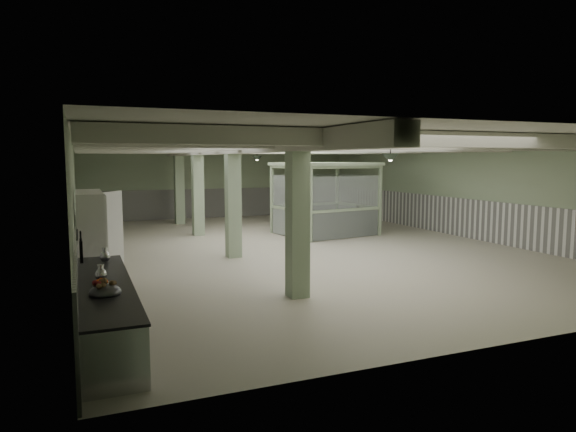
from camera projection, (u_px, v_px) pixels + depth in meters
name	position (u px, v px, depth m)	size (l,w,h in m)	color
floor	(295.00, 247.00, 17.78)	(20.00, 20.00, 0.00)	beige
ceiling	(295.00, 142.00, 17.38)	(14.00, 20.00, 0.02)	silver
wall_back	(220.00, 183.00, 26.78)	(14.00, 0.02, 3.60)	#9CB28E
wall_front	(535.00, 234.00, 8.38)	(14.00, 0.02, 3.60)	#9CB28E
wall_left	(75.00, 201.00, 14.94)	(0.02, 20.00, 3.60)	#9CB28E
wall_right	(458.00, 190.00, 20.22)	(0.02, 20.00, 3.60)	#9CB28E
wainscot_left	(77.00, 237.00, 15.07)	(0.05, 19.90, 1.50)	white
wainscot_right	(457.00, 217.00, 20.32)	(0.05, 19.90, 1.50)	white
wainscot_back	(221.00, 203.00, 26.87)	(13.90, 0.05, 1.50)	white
girder	(224.00, 148.00, 16.47)	(0.45, 19.90, 0.40)	silver
beam_a	(439.00, 139.00, 10.50)	(13.90, 0.35, 0.32)	silver
beam_b	(374.00, 143.00, 12.80)	(13.90, 0.35, 0.32)	silver
beam_c	(329.00, 145.00, 15.10)	(13.90, 0.35, 0.32)	silver
beam_d	(295.00, 147.00, 17.40)	(13.90, 0.35, 0.32)	silver
beam_e	(270.00, 149.00, 19.70)	(13.90, 0.35, 0.32)	silver
beam_f	(250.00, 150.00, 22.00)	(13.90, 0.35, 0.32)	silver
beam_g	(233.00, 151.00, 24.30)	(13.90, 0.35, 0.32)	silver
column_a	(298.00, 215.00, 11.12)	(0.42, 0.42, 3.60)	#A2BB96
column_b	(233.00, 199.00, 15.72)	(0.42, 0.42, 3.60)	#A2BB96
column_c	(198.00, 190.00, 20.32)	(0.42, 0.42, 3.60)	#A2BB96
column_d	(179.00, 185.00, 24.00)	(0.42, 0.42, 3.60)	#A2BB96
hook_rail	(77.00, 234.00, 7.97)	(0.02, 0.02, 1.20)	black
pendant_front	(390.00, 158.00, 13.03)	(0.44, 0.44, 0.22)	#304032
pendant_mid	(303.00, 158.00, 18.09)	(0.44, 0.44, 0.22)	#304032
pendant_back	(257.00, 159.00, 22.69)	(0.44, 0.44, 0.22)	#304032
prep_counter	(105.00, 308.00, 8.82)	(0.90, 5.15, 0.91)	silver
pitcher_near	(105.00, 255.00, 10.56)	(0.21, 0.24, 0.30)	silver
pitcher_far	(101.00, 273.00, 8.90)	(0.20, 0.23, 0.29)	silver
veg_colander	(105.00, 288.00, 8.01)	(0.50, 0.50, 0.23)	#3E3E43
orange_bowl	(101.00, 287.00, 8.35)	(0.28, 0.28, 0.10)	#B2B2B7
skillet_near	(81.00, 252.00, 7.65)	(0.33, 0.33, 0.04)	black
skillet_far	(81.00, 247.00, 8.14)	(0.27, 0.27, 0.04)	black
walkin_cooler	(92.00, 235.00, 12.83)	(1.04, 2.44, 2.24)	silver
guard_booth	(325.00, 187.00, 20.55)	(4.03, 3.57, 2.89)	#A2B893
filing_cabinet	(360.00, 218.00, 21.63)	(0.36, 0.51, 1.11)	#545749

